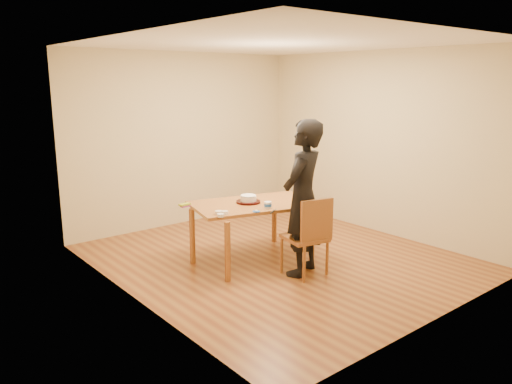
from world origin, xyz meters
TOP-DOWN VIEW (x-y plane):
  - room_shell at (0.00, 0.34)m, footprint 4.00×4.50m
  - dining_table at (-0.27, 0.17)m, footprint 1.71×1.27m
  - dining_chair at (-0.12, -0.60)m, footprint 0.53×0.53m
  - cake_plate at (-0.31, 0.22)m, footprint 0.31×0.31m
  - cake at (-0.31, 0.22)m, footprint 0.20×0.20m
  - frosting_dome at (-0.31, 0.22)m, footprint 0.20×0.20m
  - frosting_tub at (-0.30, -0.14)m, footprint 0.09×0.09m
  - frosting_lid at (-0.52, -0.19)m, footprint 0.09×0.09m
  - frosting_dollop at (-0.52, -0.19)m, footprint 0.04×0.04m
  - ramekin_green at (-0.87, -0.04)m, footprint 0.08×0.08m
  - ramekin_yellow at (-0.92, 0.01)m, footprint 0.08×0.08m
  - ramekin_multi at (-0.98, -0.10)m, footprint 0.08×0.08m
  - candy_box_pink at (-1.04, 0.55)m, footprint 0.12×0.07m
  - candy_box_green at (-1.05, 0.56)m, footprint 0.15×0.08m
  - spatula at (-0.38, -0.32)m, footprint 0.15×0.10m
  - person at (-0.12, -0.56)m, footprint 0.79×0.66m

SIDE VIEW (x-z plane):
  - dining_chair at x=-0.12m, z-range 0.43..0.47m
  - dining_table at x=-0.27m, z-range 0.71..0.75m
  - frosting_lid at x=-0.52m, z-range 0.75..0.76m
  - spatula at x=-0.38m, z-range 0.75..0.76m
  - candy_box_pink at x=-1.04m, z-range 0.75..0.77m
  - cake_plate at x=-0.31m, z-range 0.75..0.77m
  - frosting_dollop at x=-0.52m, z-range 0.76..0.77m
  - ramekin_multi at x=-0.98m, z-range 0.75..0.79m
  - ramekin_green at x=-0.87m, z-range 0.75..0.79m
  - ramekin_yellow at x=-0.92m, z-range 0.75..0.79m
  - candy_box_green at x=-1.05m, z-range 0.77..0.79m
  - frosting_tub at x=-0.30m, z-range 0.75..0.83m
  - cake at x=-0.31m, z-range 0.77..0.84m
  - frosting_dome at x=-0.31m, z-range 0.84..0.86m
  - person at x=-0.12m, z-range 0.00..1.84m
  - room_shell at x=0.00m, z-range 0.00..2.70m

